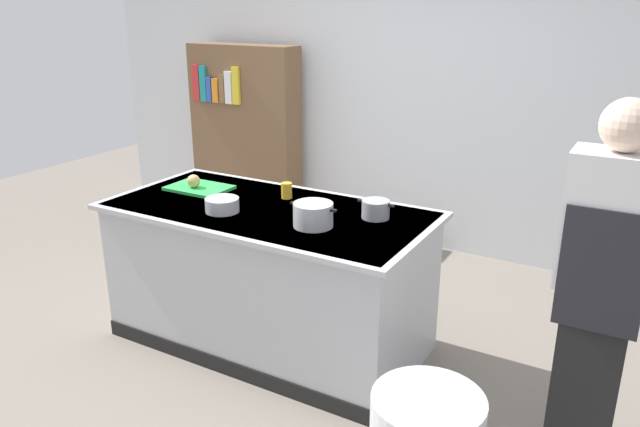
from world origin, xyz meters
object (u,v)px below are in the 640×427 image
Objects in this scene: sauce_pan at (376,209)px; bookshelf at (246,136)px; mixing_bowl at (222,205)px; juice_cup at (287,191)px; onion at (194,181)px; stock_pot at (313,215)px; person_chef at (602,285)px.

bookshelf reaches higher than sauce_pan.
bookshelf is (-1.30, 1.98, -0.09)m from mixing_bowl.
juice_cup is (-0.64, 0.06, -0.00)m from sauce_pan.
onion is 1.94m from bookshelf.
mixing_bowl is at bearing -56.78° from bookshelf.
onion reaches higher than juice_cup.
stock_pot reaches higher than onion.
onion is 0.05× the size of bookshelf.
mixing_bowl is 0.12× the size of person_chef.
stock_pot is at bearing -41.40° from juice_cup.
person_chef reaches higher than bookshelf.
onion is at bearing -175.33° from sauce_pan.
mixing_bowl is at bearing -29.73° from onion.
juice_cup is (0.19, 0.41, 0.01)m from mixing_bowl.
bookshelf is (-3.36, 1.97, -0.06)m from person_chef.
stock_pot is (1.02, -0.19, 0.00)m from onion.
person_chef is at bearing -5.31° from onion.
bookshelf reaches higher than stock_pot.
juice_cup is at bearing 174.73° from sauce_pan.
juice_cup is at bearing -46.66° from bookshelf.
sauce_pan is at bearing 87.27° from person_chef.
person_chef is (2.49, -0.23, -0.05)m from onion.
juice_cup is 0.06× the size of bookshelf.
stock_pot reaches higher than juice_cup.
juice_cup is at bearing 65.16° from mixing_bowl.
stock_pot is 1.27× the size of sauce_pan.
onion is 0.43× the size of mixing_bowl.
sauce_pan is at bearing 4.67° from onion.
stock_pot reaches higher than mixing_bowl.
sauce_pan is at bearing -5.27° from juice_cup.
juice_cup is at bearing 138.60° from stock_pot.
bookshelf is at bearing 134.39° from stock_pot.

